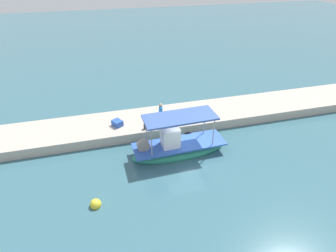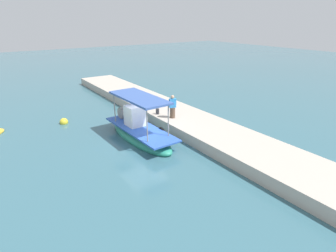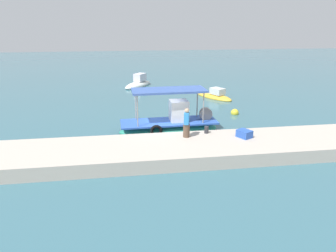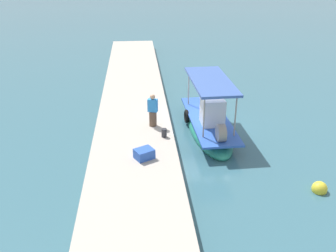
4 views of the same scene
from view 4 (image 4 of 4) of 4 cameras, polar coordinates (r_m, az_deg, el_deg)
The scene contains 7 objects.
ground_plane at distance 19.50m, azimuth 6.08°, elevation -0.28°, with size 120.00×120.00×0.00m, color #376371.
dock_quay at distance 19.02m, azimuth -5.28°, elevation 0.24°, with size 36.00×3.67×0.70m, color #B6AA9D.
main_fishing_boat at distance 18.82m, azimuth 6.31°, elevation 0.37°, with size 6.33×2.15×3.11m.
fisherman_near_bollard at distance 17.71m, azimuth -2.35°, elevation 2.20°, with size 0.45×0.51×1.61m.
mooring_bollard at distance 16.83m, azimuth -0.60°, elevation -1.06°, with size 0.24×0.24×0.39m, color #2D2D33.
cargo_crate at distance 15.14m, azimuth -3.68°, elevation -4.27°, with size 0.73×0.58×0.41m, color #2A54B5.
marker_buoy at distance 15.53m, azimuth 22.22°, elevation -8.90°, with size 0.59×0.59×0.59m.
Camera 4 is at (17.26, -3.58, 8.34)m, focal length 39.71 mm.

